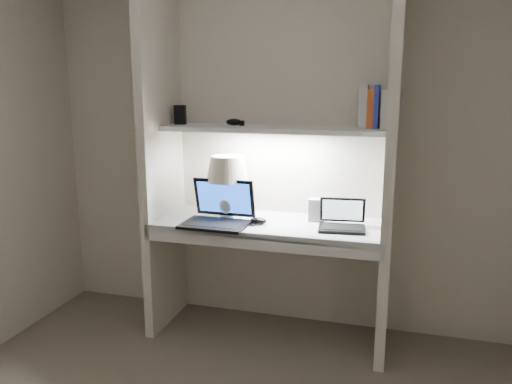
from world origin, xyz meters
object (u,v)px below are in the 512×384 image
(book_row, at_px, (380,108))
(laptop_netbook, at_px, (342,222))
(table_lamp, at_px, (227,176))
(speaker, at_px, (317,210))
(laptop_main, at_px, (218,214))

(book_row, bearing_deg, laptop_netbook, -135.27)
(table_lamp, bearing_deg, book_row, 6.76)
(laptop_netbook, height_order, book_row, book_row)
(speaker, bearing_deg, table_lamp, 178.98)
(book_row, bearing_deg, laptop_main, -163.51)
(speaker, relative_size, book_row, 0.56)
(laptop_netbook, height_order, speaker, laptop_netbook)
(laptop_main, distance_m, laptop_netbook, 0.77)
(laptop_netbook, relative_size, speaker, 2.07)
(laptop_netbook, bearing_deg, speaker, 138.41)
(speaker, xyz_separation_m, book_row, (0.36, 0.05, 0.65))
(laptop_main, height_order, book_row, book_row)
(table_lamp, xyz_separation_m, laptop_main, (-0.00, -0.17, -0.21))
(laptop_main, distance_m, speaker, 0.62)
(laptop_main, height_order, speaker, laptop_main)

